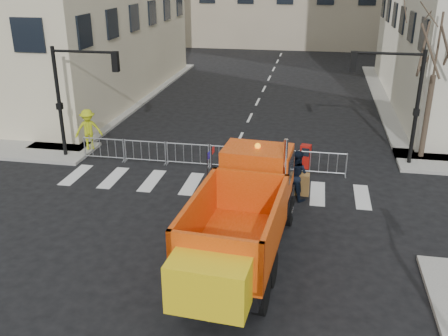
% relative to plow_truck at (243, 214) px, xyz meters
% --- Properties ---
extents(ground, '(120.00, 120.00, 0.00)m').
position_rel_plow_truck_xyz_m(ground, '(-1.99, 0.12, -1.67)').
color(ground, black).
rests_on(ground, ground).
extents(sidewalk_back, '(64.00, 5.00, 0.15)m').
position_rel_plow_truck_xyz_m(sidewalk_back, '(-1.99, 8.62, -1.60)').
color(sidewalk_back, gray).
rests_on(sidewalk_back, ground).
extents(traffic_light_left, '(0.18, 0.18, 5.40)m').
position_rel_plow_truck_xyz_m(traffic_light_left, '(-9.99, 7.62, 1.03)').
color(traffic_light_left, black).
rests_on(traffic_light_left, ground).
extents(traffic_light_right, '(0.18, 0.18, 5.40)m').
position_rel_plow_truck_xyz_m(traffic_light_right, '(6.51, 9.62, 1.03)').
color(traffic_light_right, black).
rests_on(traffic_light_right, ground).
extents(crowd_barriers, '(12.60, 0.60, 1.10)m').
position_rel_plow_truck_xyz_m(crowd_barriers, '(-2.74, 7.72, -1.12)').
color(crowd_barriers, '#9EA0A5').
rests_on(crowd_barriers, ground).
extents(street_tree, '(3.00, 3.00, 7.50)m').
position_rel_plow_truck_xyz_m(street_tree, '(7.21, 10.62, 2.08)').
color(street_tree, '#382B21').
rests_on(street_tree, ground).
extents(plow_truck, '(3.43, 9.86, 3.77)m').
position_rel_plow_truck_xyz_m(plow_truck, '(0.00, 0.00, 0.00)').
color(plow_truck, black).
rests_on(plow_truck, ground).
extents(cop_a, '(0.70, 0.49, 1.84)m').
position_rel_plow_truck_xyz_m(cop_a, '(0.24, 4.05, -0.76)').
color(cop_a, black).
rests_on(cop_a, ground).
extents(cop_b, '(1.27, 1.20, 2.07)m').
position_rel_plow_truck_xyz_m(cop_b, '(1.40, 4.98, -0.64)').
color(cop_b, black).
rests_on(cop_b, ground).
extents(cop_c, '(1.03, 1.23, 1.97)m').
position_rel_plow_truck_xyz_m(cop_c, '(0.03, 3.94, -0.69)').
color(cop_c, black).
rests_on(cop_c, ground).
extents(worker, '(1.53, 1.30, 2.06)m').
position_rel_plow_truck_xyz_m(worker, '(-9.15, 8.61, -0.49)').
color(worker, '#ADB815').
rests_on(worker, sidewalk_back).
extents(newspaper_box, '(0.52, 0.48, 1.10)m').
position_rel_plow_truck_xyz_m(newspaper_box, '(1.68, 8.04, -0.97)').
color(newspaper_box, '#9B110B').
rests_on(newspaper_box, sidewalk_back).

